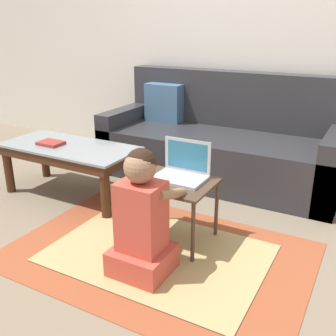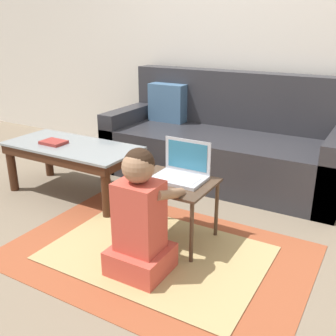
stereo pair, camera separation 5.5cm
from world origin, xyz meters
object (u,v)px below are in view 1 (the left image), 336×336
(laptop_desk, at_px, (173,189))
(computer_mouse, at_px, (144,175))
(person_seated, at_px, (142,220))
(coffee_table, at_px, (69,154))
(laptop, at_px, (181,173))
(book_on_table, at_px, (51,143))
(couch, at_px, (220,144))

(laptop_desk, bearing_deg, computer_mouse, -169.03)
(laptop_desk, bearing_deg, person_seated, -87.76)
(coffee_table, distance_m, laptop, 1.10)
(laptop, bearing_deg, laptop_desk, -108.58)
(computer_mouse, height_order, book_on_table, computer_mouse)
(computer_mouse, bearing_deg, person_seated, -59.70)
(coffee_table, height_order, book_on_table, book_on_table)
(laptop, relative_size, computer_mouse, 2.82)
(person_seated, distance_m, book_on_table, 1.35)
(coffee_table, height_order, laptop_desk, coffee_table)
(coffee_table, xyz_separation_m, book_on_table, (-0.14, -0.05, 0.08))
(coffee_table, bearing_deg, person_seated, -30.29)
(couch, xyz_separation_m, laptop, (0.18, -1.14, 0.14))
(couch, distance_m, computer_mouse, 1.25)
(person_seated, bearing_deg, coffee_table, 149.71)
(person_seated, bearing_deg, laptop_desk, 92.24)
(laptop_desk, bearing_deg, coffee_table, 167.38)
(laptop, bearing_deg, couch, 99.11)
(laptop_desk, height_order, book_on_table, book_on_table)
(book_on_table, bearing_deg, computer_mouse, -12.59)
(coffee_table, bearing_deg, book_on_table, -160.69)
(laptop, distance_m, person_seated, 0.47)
(coffee_table, bearing_deg, couch, 47.18)
(couch, xyz_separation_m, coffee_table, (-0.90, -0.97, 0.05))
(coffee_table, bearing_deg, laptop_desk, -12.62)
(couch, height_order, book_on_table, couch)
(laptop_desk, relative_size, computer_mouse, 4.37)
(laptop_desk, xyz_separation_m, book_on_table, (-1.20, 0.19, 0.08))
(coffee_table, height_order, computer_mouse, computer_mouse)
(computer_mouse, distance_m, book_on_table, 1.03)
(laptop, xyz_separation_m, person_seated, (-0.01, -0.45, -0.12))
(person_seated, xyz_separation_m, book_on_table, (-1.21, 0.58, 0.11))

